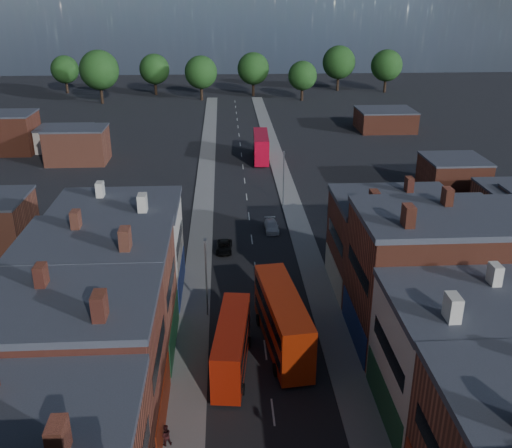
{
  "coord_description": "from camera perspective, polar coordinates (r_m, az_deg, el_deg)",
  "views": [
    {
      "loc": [
        -3.2,
        -18.02,
        29.43
      ],
      "look_at": [
        0.0,
        38.57,
        6.01
      ],
      "focal_mm": 40.0,
      "sensor_mm": 36.0,
      "label": 1
    }
  ],
  "objects": [
    {
      "name": "ped_1",
      "position": [
        42.39,
        -9.03,
        -20.14
      ],
      "size": [
        0.88,
        0.64,
        1.64
      ],
      "primitive_type": "imported",
      "rotation": [
        0.0,
        0.0,
        3.41
      ],
      "color": "#391617",
      "rests_on": "pavement_west"
    },
    {
      "name": "lamp_post_3",
      "position": [
        82.28,
        2.78,
        4.93
      ],
      "size": [
        0.25,
        0.7,
        8.12
      ],
      "color": "slate",
      "rests_on": "ground"
    },
    {
      "name": "lamp_post_2",
      "position": [
        54.05,
        -5.01,
        -4.87
      ],
      "size": [
        0.25,
        0.7,
        8.12
      ],
      "color": "slate",
      "rests_on": "ground"
    },
    {
      "name": "bus_1",
      "position": [
        50.3,
        2.66,
        -9.51
      ],
      "size": [
        4.2,
        12.39,
        5.25
      ],
      "rotation": [
        0.0,
        0.0,
        0.12
      ],
      "color": "#B2270A",
      "rests_on": "ground"
    },
    {
      "name": "bus_0",
      "position": [
        47.95,
        -2.43,
        -11.95
      ],
      "size": [
        3.47,
        10.33,
        4.37
      ],
      "rotation": [
        0.0,
        0.0,
        -0.12
      ],
      "color": "#A91C09",
      "rests_on": "ground"
    },
    {
      "name": "bus_2",
      "position": [
        105.8,
        0.5,
        7.78
      ],
      "size": [
        3.19,
        11.44,
        4.9
      ],
      "rotation": [
        0.0,
        0.0,
        -0.04
      ],
      "color": "#BB0821",
      "rests_on": "ground"
    },
    {
      "name": "pavement_west",
      "position": [
        74.17,
        -5.52,
        -0.99
      ],
      "size": [
        3.0,
        200.0,
        0.12
      ],
      "primitive_type": "cube",
      "color": "gray",
      "rests_on": "ground"
    },
    {
      "name": "pavement_east",
      "position": [
        74.72,
        4.49,
        -0.77
      ],
      "size": [
        3.0,
        200.0,
        0.12
      ],
      "primitive_type": "cube",
      "color": "gray",
      "rests_on": "ground"
    },
    {
      "name": "car_3",
      "position": [
        74.81,
        1.57,
        -0.22
      ],
      "size": [
        1.84,
        4.29,
        1.23
      ],
      "primitive_type": "imported",
      "rotation": [
        0.0,
        0.0,
        0.03
      ],
      "color": "white",
      "rests_on": "ground"
    },
    {
      "name": "car_2",
      "position": [
        69.05,
        -3.22,
        -2.3
      ],
      "size": [
        2.03,
        4.14,
        1.13
      ],
      "primitive_type": "imported",
      "rotation": [
        0.0,
        0.0,
        -0.04
      ],
      "color": "black",
      "rests_on": "ground"
    }
  ]
}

